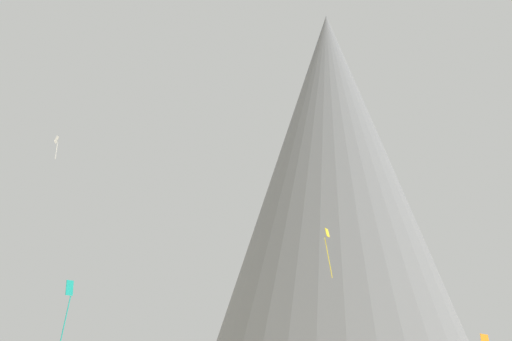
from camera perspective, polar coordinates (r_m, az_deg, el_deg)
rock_massif at (r=103.65m, az=6.55°, el=-4.06°), size 61.60×61.60×68.41m
kite_teal_low at (r=52.37m, az=-15.78°, el=-10.56°), size 0.54×0.53×4.74m
kite_yellow_mid at (r=70.94m, az=6.16°, el=-6.19°), size 0.69×0.74×5.31m
kite_white_high at (r=91.18m, az=-16.70°, el=2.35°), size 0.47×0.89×3.14m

